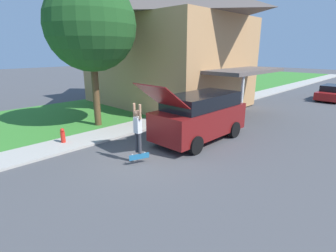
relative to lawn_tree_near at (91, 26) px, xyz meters
name	(u,v)px	position (x,y,z in m)	size (l,w,h in m)	color
ground_plane	(145,158)	(5.27, -1.16, -5.26)	(120.00, 120.00, 0.00)	#49494C
lawn	(135,106)	(-2.73, 4.84, -5.22)	(10.00, 80.00, 0.08)	#387F2D
sidewalk	(179,115)	(1.67, 4.84, -5.21)	(1.80, 80.00, 0.10)	#ADA89E
house	(167,40)	(-1.87, 7.35, -0.46)	(13.67, 8.90, 9.10)	tan
lawn_tree_near	(91,26)	(0.00, 0.00, 0.00)	(4.59, 4.59, 7.49)	brown
suv_parked	(200,116)	(5.47, 2.06, -4.08)	(2.16, 5.56, 2.89)	maroon
car_down_street	(333,93)	(7.25, 18.15, -4.65)	(1.92, 4.39, 1.27)	maroon
skateboarder	(138,128)	(5.44, -1.60, -3.90)	(0.41, 0.21, 1.85)	#38383D
skateboard	(139,156)	(5.54, -1.66, -4.96)	(0.30, 0.74, 0.25)	#236B99
fire_hydrant	(63,136)	(1.46, -2.68, -4.84)	(0.20, 0.20, 0.66)	red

